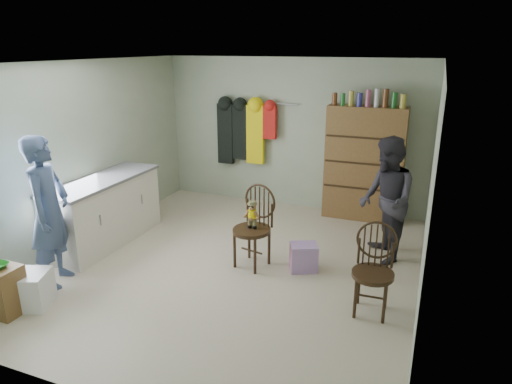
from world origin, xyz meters
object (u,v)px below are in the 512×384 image
at_px(dresser, 364,163).
at_px(chair_far, 374,266).
at_px(counter, 105,211).
at_px(chair_front, 254,222).

bearing_deg(dresser, chair_far, -78.60).
xyz_separation_m(chair_far, dresser, (-0.55, 2.71, 0.40)).
bearing_deg(counter, chair_front, 3.25).
relative_size(counter, dresser, 0.90).
bearing_deg(chair_front, counter, -164.19).
distance_m(counter, dresser, 3.97).
xyz_separation_m(chair_front, dresser, (1.00, 2.17, 0.33)).
bearing_deg(chair_far, chair_front, 158.20).
bearing_deg(chair_front, chair_far, -6.66).
distance_m(counter, chair_far, 3.77).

